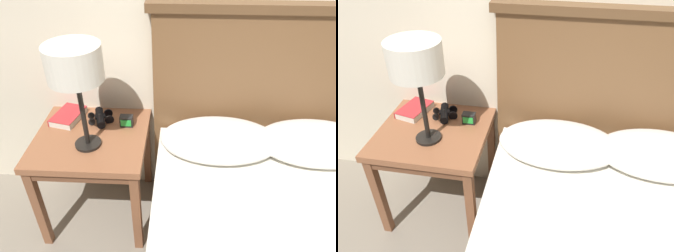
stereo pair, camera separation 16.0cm
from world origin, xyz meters
TOP-DOWN VIEW (x-y plane):
  - nightstand at (-0.63, 0.79)m, footprint 0.58×0.58m
  - table_lamp at (-0.62, 0.70)m, footprint 0.25×0.25m
  - book_on_nightstand at (-0.79, 0.92)m, footprint 0.18×0.23m
  - binoculars_pair at (-0.61, 0.91)m, footprint 0.15×0.16m
  - alarm_clock at (-0.46, 0.87)m, footprint 0.07×0.05m

SIDE VIEW (x-z plane):
  - nightstand at x=-0.63m, z-range 0.21..0.79m
  - book_on_nightstand at x=-0.79m, z-range 0.58..0.62m
  - binoculars_pair at x=-0.61m, z-range 0.57..0.62m
  - alarm_clock at x=-0.46m, z-range 0.58..0.64m
  - table_lamp at x=-0.62m, z-range 0.74..1.27m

